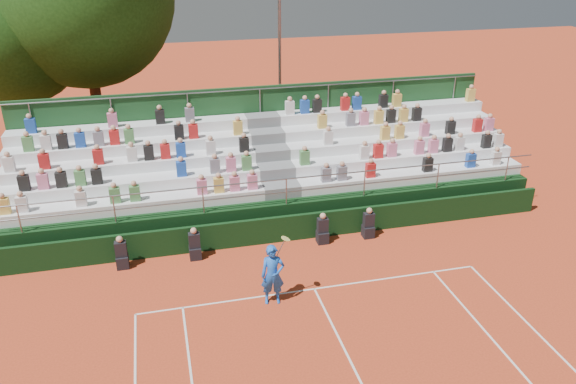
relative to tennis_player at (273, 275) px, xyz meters
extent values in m
plane|color=#C74321|center=(1.41, 0.34, -0.97)|extent=(90.00, 90.00, 0.00)
cube|color=white|center=(1.41, 0.34, -0.97)|extent=(11.00, 0.06, 0.01)
cube|color=white|center=(1.41, -2.86, -0.97)|extent=(0.06, 6.40, 0.01)
cube|color=black|center=(1.41, 3.54, -0.47)|extent=(20.00, 0.15, 1.00)
cube|color=black|center=(-4.47, 3.09, -0.75)|extent=(0.40, 0.40, 0.44)
cube|color=black|center=(-4.47, 3.09, -0.27)|extent=(0.38, 0.25, 0.55)
sphere|color=tan|center=(-4.47, 3.09, 0.11)|extent=(0.22, 0.22, 0.22)
cube|color=black|center=(-2.06, 3.09, -0.75)|extent=(0.40, 0.40, 0.44)
cube|color=black|center=(-2.06, 3.09, -0.27)|extent=(0.38, 0.25, 0.55)
sphere|color=tan|center=(-2.06, 3.09, 0.11)|extent=(0.22, 0.22, 0.22)
cube|color=black|center=(2.50, 3.09, -0.75)|extent=(0.40, 0.40, 0.44)
cube|color=black|center=(2.50, 3.09, -0.27)|extent=(0.38, 0.25, 0.55)
sphere|color=tan|center=(2.50, 3.09, 0.11)|extent=(0.22, 0.22, 0.22)
cube|color=black|center=(4.26, 3.09, -0.75)|extent=(0.40, 0.40, 0.44)
cube|color=black|center=(4.26, 3.09, -0.27)|extent=(0.38, 0.25, 0.55)
sphere|color=tan|center=(4.26, 3.09, 0.11)|extent=(0.22, 0.22, 0.22)
cube|color=black|center=(1.41, 6.64, -0.37)|extent=(20.00, 5.20, 1.20)
cube|color=white|center=(-3.94, 4.97, 0.44)|extent=(9.30, 0.85, 0.42)
cube|color=white|center=(6.76, 4.97, 0.44)|extent=(9.30, 0.85, 0.42)
cube|color=slate|center=(1.41, 4.97, 0.44)|extent=(1.40, 0.85, 0.42)
cube|color=white|center=(-3.94, 5.82, 0.86)|extent=(9.30, 0.85, 0.42)
cube|color=white|center=(6.76, 5.82, 0.86)|extent=(9.30, 0.85, 0.42)
cube|color=slate|center=(1.41, 5.82, 0.86)|extent=(1.40, 0.85, 0.42)
cube|color=white|center=(-3.94, 6.67, 1.28)|extent=(9.30, 0.85, 0.42)
cube|color=white|center=(6.76, 6.67, 1.28)|extent=(9.30, 0.85, 0.42)
cube|color=slate|center=(1.41, 6.67, 1.28)|extent=(1.40, 0.85, 0.42)
cube|color=white|center=(-3.94, 7.52, 1.70)|extent=(9.30, 0.85, 0.42)
cube|color=white|center=(6.76, 7.52, 1.70)|extent=(9.30, 0.85, 0.42)
cube|color=slate|center=(1.41, 7.52, 1.70)|extent=(1.40, 0.85, 0.42)
cube|color=white|center=(-3.94, 8.37, 2.12)|extent=(9.30, 0.85, 0.42)
cube|color=white|center=(6.76, 8.37, 2.12)|extent=(9.30, 0.85, 0.42)
cube|color=slate|center=(1.41, 8.37, 2.12)|extent=(1.40, 0.85, 0.42)
cube|color=#1B4821|center=(1.41, 8.89, 1.23)|extent=(20.00, 0.12, 4.40)
cylinder|color=gray|center=(1.41, 4.09, 1.23)|extent=(20.00, 0.05, 0.05)
cylinder|color=gray|center=(1.41, 8.79, 3.33)|extent=(20.00, 0.05, 0.05)
cube|color=gold|center=(-8.15, 4.82, 0.93)|extent=(0.36, 0.24, 0.56)
cube|color=silver|center=(-7.59, 4.82, 0.93)|extent=(0.36, 0.24, 0.56)
cube|color=silver|center=(-5.70, 4.82, 0.93)|extent=(0.36, 0.24, 0.56)
cube|color=#4C8C4C|center=(-4.57, 4.82, 0.93)|extent=(0.36, 0.24, 0.56)
cube|color=#4C8C4C|center=(-3.89, 4.82, 0.93)|extent=(0.36, 0.24, 0.56)
cube|color=pink|center=(-1.55, 4.82, 0.93)|extent=(0.36, 0.24, 0.56)
cube|color=gold|center=(-0.94, 4.82, 0.93)|extent=(0.36, 0.24, 0.56)
cube|color=pink|center=(-0.36, 4.82, 0.93)|extent=(0.36, 0.24, 0.56)
cube|color=pink|center=(0.30, 4.82, 0.93)|extent=(0.36, 0.24, 0.56)
cube|color=black|center=(-7.59, 5.67, 1.35)|extent=(0.36, 0.24, 0.56)
cube|color=pink|center=(-6.97, 5.67, 1.35)|extent=(0.36, 0.24, 0.56)
cube|color=black|center=(-6.36, 5.67, 1.35)|extent=(0.36, 0.24, 0.56)
cube|color=#4C8C4C|center=(-5.73, 5.67, 1.35)|extent=(0.36, 0.24, 0.56)
cube|color=black|center=(-5.17, 5.67, 1.35)|extent=(0.36, 0.24, 0.56)
cube|color=#1E4CB2|center=(-2.19, 5.67, 1.35)|extent=(0.36, 0.24, 0.56)
cube|color=slate|center=(-0.95, 5.67, 1.35)|extent=(0.36, 0.24, 0.56)
cube|color=pink|center=(-0.35, 5.67, 1.35)|extent=(0.36, 0.24, 0.56)
cube|color=#4C8C4C|center=(0.25, 5.67, 1.35)|extent=(0.36, 0.24, 0.56)
cube|color=silver|center=(-8.14, 6.52, 1.77)|extent=(0.36, 0.24, 0.56)
cube|color=red|center=(-6.97, 6.52, 1.77)|extent=(0.36, 0.24, 0.56)
cube|color=red|center=(-5.11, 6.52, 1.77)|extent=(0.36, 0.24, 0.56)
cube|color=silver|center=(-3.91, 6.52, 1.77)|extent=(0.36, 0.24, 0.56)
cube|color=black|center=(-3.30, 6.52, 1.77)|extent=(0.36, 0.24, 0.56)
cube|color=red|center=(-2.69, 6.52, 1.77)|extent=(0.36, 0.24, 0.56)
cube|color=#1E4CB2|center=(-2.11, 6.52, 1.77)|extent=(0.36, 0.24, 0.56)
cube|color=silver|center=(-0.98, 6.52, 1.77)|extent=(0.36, 0.24, 0.56)
cube|color=black|center=(0.31, 6.52, 1.77)|extent=(0.36, 0.24, 0.56)
cube|color=#4C8C4C|center=(-7.58, 7.37, 2.19)|extent=(0.36, 0.24, 0.56)
cube|color=silver|center=(-6.95, 7.37, 2.19)|extent=(0.36, 0.24, 0.56)
cube|color=black|center=(-6.37, 7.37, 2.19)|extent=(0.36, 0.24, 0.56)
cube|color=#1E4CB2|center=(-5.75, 7.37, 2.19)|extent=(0.36, 0.24, 0.56)
cube|color=slate|center=(-5.09, 7.37, 2.19)|extent=(0.36, 0.24, 0.56)
cube|color=red|center=(-4.51, 7.37, 2.19)|extent=(0.36, 0.24, 0.56)
cube|color=#4C8C4C|center=(-3.97, 7.37, 2.19)|extent=(0.36, 0.24, 0.56)
cube|color=black|center=(-2.09, 7.37, 2.19)|extent=(0.36, 0.24, 0.56)
cube|color=red|center=(-1.54, 7.37, 2.19)|extent=(0.36, 0.24, 0.56)
cube|color=gold|center=(0.22, 7.37, 2.19)|extent=(0.36, 0.24, 0.56)
cube|color=#1E4CB2|center=(-7.54, 8.22, 2.61)|extent=(0.36, 0.24, 0.56)
cube|color=pink|center=(-4.56, 8.22, 2.61)|extent=(0.36, 0.24, 0.56)
cube|color=black|center=(-2.74, 8.22, 2.61)|extent=(0.36, 0.24, 0.56)
cube|color=slate|center=(-1.58, 8.22, 2.61)|extent=(0.36, 0.24, 0.56)
cube|color=slate|center=(3.13, 4.82, 0.93)|extent=(0.36, 0.24, 0.56)
cube|color=slate|center=(3.76, 4.82, 0.93)|extent=(0.36, 0.24, 0.56)
cube|color=red|center=(4.92, 4.82, 0.93)|extent=(0.36, 0.24, 0.56)
cube|color=black|center=(7.33, 4.82, 0.93)|extent=(0.36, 0.24, 0.56)
cube|color=#1E4CB2|center=(9.21, 4.82, 0.93)|extent=(0.36, 0.24, 0.56)
cube|color=silver|center=(10.34, 4.82, 0.93)|extent=(0.36, 0.24, 0.56)
cube|color=#4C8C4C|center=(2.52, 5.67, 1.35)|extent=(0.36, 0.24, 0.56)
cube|color=silver|center=(4.97, 5.67, 1.35)|extent=(0.36, 0.24, 0.56)
cube|color=red|center=(5.56, 5.67, 1.35)|extent=(0.36, 0.24, 0.56)
cube|color=pink|center=(6.14, 5.67, 1.35)|extent=(0.36, 0.24, 0.56)
cube|color=pink|center=(7.33, 5.67, 1.35)|extent=(0.36, 0.24, 0.56)
cube|color=pink|center=(7.95, 5.67, 1.35)|extent=(0.36, 0.24, 0.56)
cube|color=black|center=(8.58, 5.67, 1.35)|extent=(0.36, 0.24, 0.56)
cube|color=silver|center=(9.12, 5.67, 1.35)|extent=(0.36, 0.24, 0.56)
cube|color=black|center=(10.37, 5.67, 1.35)|extent=(0.36, 0.24, 0.56)
cube|color=silver|center=(10.92, 5.67, 1.35)|extent=(0.36, 0.24, 0.56)
cube|color=silver|center=(3.72, 6.52, 1.77)|extent=(0.36, 0.24, 0.56)
cube|color=gold|center=(6.17, 6.52, 1.77)|extent=(0.36, 0.24, 0.56)
cube|color=gold|center=(6.81, 6.52, 1.77)|extent=(0.36, 0.24, 0.56)
cube|color=pink|center=(7.93, 6.52, 1.77)|extent=(0.36, 0.24, 0.56)
cube|color=black|center=(9.12, 6.52, 1.77)|extent=(0.36, 0.24, 0.56)
cube|color=red|center=(10.39, 6.52, 1.77)|extent=(0.36, 0.24, 0.56)
cube|color=pink|center=(10.94, 6.52, 1.77)|extent=(0.36, 0.24, 0.56)
cube|color=gold|center=(3.72, 7.37, 2.19)|extent=(0.36, 0.24, 0.56)
cube|color=slate|center=(4.95, 7.37, 2.19)|extent=(0.36, 0.24, 0.56)
cube|color=pink|center=(5.55, 7.37, 2.19)|extent=(0.36, 0.24, 0.56)
cube|color=gold|center=(6.21, 7.37, 2.19)|extent=(0.36, 0.24, 0.56)
cube|color=black|center=(6.76, 7.37, 2.19)|extent=(0.36, 0.24, 0.56)
cube|color=gold|center=(7.33, 7.37, 2.19)|extent=(0.36, 0.24, 0.56)
cube|color=black|center=(7.94, 7.37, 2.19)|extent=(0.36, 0.24, 0.56)
cube|color=silver|center=(2.56, 8.22, 2.61)|extent=(0.36, 0.24, 0.56)
cube|color=#1E4CB2|center=(3.20, 8.22, 2.61)|extent=(0.36, 0.24, 0.56)
cube|color=black|center=(3.74, 8.22, 2.61)|extent=(0.36, 0.24, 0.56)
cube|color=red|center=(4.99, 8.22, 2.61)|extent=(0.36, 0.24, 0.56)
cube|color=#1E4CB2|center=(5.52, 8.22, 2.61)|extent=(0.36, 0.24, 0.56)
cube|color=black|center=(6.73, 8.22, 2.61)|extent=(0.36, 0.24, 0.56)
cube|color=gold|center=(7.37, 8.22, 2.61)|extent=(0.36, 0.24, 0.56)
cube|color=gold|center=(10.93, 8.22, 2.61)|extent=(0.36, 0.24, 0.56)
imported|color=blue|center=(0.00, 0.00, 0.00)|extent=(0.76, 0.54, 1.94)
cylinder|color=gray|center=(0.25, 0.00, 0.88)|extent=(0.26, 0.03, 0.51)
cylinder|color=#E5D866|center=(0.40, 0.00, 1.18)|extent=(0.26, 0.28, 0.14)
cylinder|color=#392114|center=(-8.81, 13.68, 0.86)|extent=(0.50, 0.50, 3.67)
sphere|color=#13350E|center=(-8.81, 13.68, 5.38)|extent=(6.71, 6.71, 6.71)
cylinder|color=#392114|center=(-5.55, 13.49, 1.27)|extent=(0.50, 0.50, 4.49)
cylinder|color=gray|center=(3.44, 13.89, 3.00)|extent=(0.16, 0.16, 7.95)
camera|label=1|loc=(-2.91, -13.79, 9.26)|focal=35.00mm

